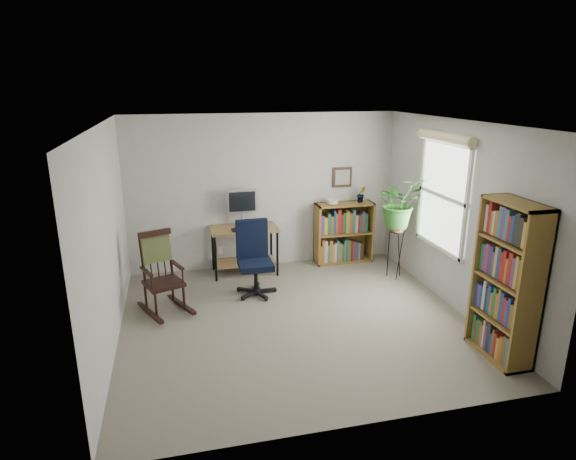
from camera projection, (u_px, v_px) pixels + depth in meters
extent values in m
cube|color=gray|center=(295.00, 320.00, 5.98)|extent=(4.20, 4.00, 0.00)
cube|color=silver|center=(296.00, 123.00, 5.28)|extent=(4.20, 4.00, 0.00)
cube|color=#B5B4B0|center=(264.00, 192.00, 7.49)|extent=(4.20, 0.00, 2.40)
cube|color=#B5B4B0|center=(359.00, 298.00, 3.77)|extent=(4.20, 0.00, 2.40)
cube|color=#B5B4B0|center=(107.00, 240.00, 5.16)|extent=(0.00, 4.00, 2.40)
cube|color=#B5B4B0|center=(456.00, 216.00, 6.10)|extent=(0.00, 4.00, 2.40)
cube|color=black|center=(245.00, 229.00, 7.15)|extent=(0.40, 0.15, 0.02)
imported|color=#2E6C25|center=(401.00, 178.00, 6.86)|extent=(1.69, 1.88, 1.46)
imported|color=#2E6C25|center=(361.00, 199.00, 7.72)|extent=(0.13, 0.24, 0.11)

